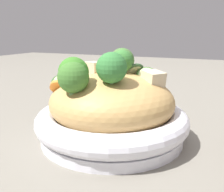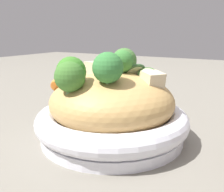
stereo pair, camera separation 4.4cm
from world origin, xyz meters
name	(u,v)px [view 2 (the right image)]	position (x,y,z in m)	size (l,w,h in m)	color
ground_plane	(112,138)	(0.00, 0.00, 0.00)	(3.00, 3.00, 0.00)	slate
serving_bowl	(112,123)	(0.00, 0.00, 0.03)	(0.27, 0.27, 0.05)	white
noodle_heap	(112,101)	(0.00, 0.00, 0.07)	(0.22, 0.22, 0.11)	tan
broccoli_florets	(98,69)	(-0.01, -0.03, 0.13)	(0.12, 0.19, 0.07)	#90AB72
carrot_coins	(84,78)	(-0.06, 0.00, 0.10)	(0.09, 0.13, 0.04)	orange
zucchini_slices	(122,78)	(0.00, 0.04, 0.10)	(0.20, 0.15, 0.05)	beige
chicken_chunks	(110,72)	(-0.02, 0.02, 0.12)	(0.17, 0.06, 0.04)	beige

